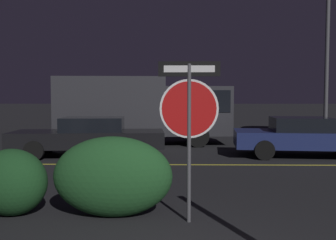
% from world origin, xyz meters
% --- Properties ---
extents(road_center_stripe, '(32.93, 0.12, 0.01)m').
position_xyz_m(road_center_stripe, '(0.00, 7.09, 0.00)').
color(road_center_stripe, gold).
rests_on(road_center_stripe, ground_plane).
extents(stop_sign, '(0.91, 0.06, 2.40)m').
position_xyz_m(stop_sign, '(0.16, 2.23, 1.70)').
color(stop_sign, '#4C4C51').
rests_on(stop_sign, ground_plane).
extents(hedge_bush_1, '(1.13, 0.85, 1.06)m').
position_xyz_m(hedge_bush_1, '(-2.63, 2.50, 0.53)').
color(hedge_bush_1, '#19421E').
rests_on(hedge_bush_1, ground_plane).
extents(hedge_bush_2, '(1.87, 0.84, 1.27)m').
position_xyz_m(hedge_bush_2, '(-1.02, 2.47, 0.63)').
color(hedge_bush_2, '#1E4C23').
rests_on(hedge_bush_2, ground_plane).
extents(passing_car_1, '(5.01, 2.14, 1.25)m').
position_xyz_m(passing_car_1, '(-2.81, 8.63, 0.65)').
color(passing_car_1, black).
rests_on(passing_car_1, ground_plane).
extents(passing_car_2, '(4.61, 2.29, 1.25)m').
position_xyz_m(passing_car_2, '(4.07, 8.70, 0.65)').
color(passing_car_2, navy).
rests_on(passing_car_2, ground_plane).
extents(delivery_truck, '(7.02, 2.86, 2.69)m').
position_xyz_m(delivery_truck, '(-1.23, 11.89, 1.50)').
color(delivery_truck, '#2D2D33').
rests_on(delivery_truck, ground_plane).
extents(street_lamp, '(0.41, 0.41, 6.79)m').
position_xyz_m(street_lamp, '(6.01, 11.84, 4.20)').
color(street_lamp, '#4C4C51').
rests_on(street_lamp, ground_plane).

